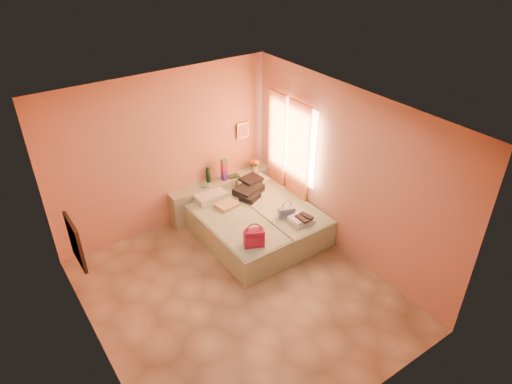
# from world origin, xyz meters

# --- Properties ---
(ground) EXTENTS (4.50, 4.50, 0.00)m
(ground) POSITION_xyz_m (0.00, 0.00, 0.00)
(ground) COLOR tan
(ground) RESTS_ON ground
(room_walls) EXTENTS (4.02, 4.51, 2.81)m
(room_walls) POSITION_xyz_m (0.21, 0.57, 1.79)
(room_walls) COLOR tan
(room_walls) RESTS_ON ground
(headboard_ledge) EXTENTS (2.05, 0.30, 0.65)m
(headboard_ledge) POSITION_xyz_m (0.98, 2.10, 0.33)
(headboard_ledge) COLOR #A1A88A
(headboard_ledge) RESTS_ON ground
(bed_left) EXTENTS (0.91, 2.01, 0.50)m
(bed_left) POSITION_xyz_m (0.60, 1.05, 0.25)
(bed_left) COLOR #ABC7A0
(bed_left) RESTS_ON ground
(bed_right) EXTENTS (0.91, 2.01, 0.50)m
(bed_right) POSITION_xyz_m (1.50, 1.05, 0.25)
(bed_right) COLOR #ABC7A0
(bed_right) RESTS_ON ground
(water_bottle) EXTENTS (0.10, 0.10, 0.28)m
(water_bottle) POSITION_xyz_m (0.75, 2.17, 0.79)
(water_bottle) COLOR #133522
(water_bottle) RESTS_ON headboard_ledge
(rainbow_box) EXTENTS (0.10, 0.10, 0.42)m
(rainbow_box) POSITION_xyz_m (1.03, 2.07, 0.86)
(rainbow_box) COLOR #9E133C
(rainbow_box) RESTS_ON headboard_ledge
(small_dish) EXTENTS (0.12, 0.12, 0.03)m
(small_dish) POSITION_xyz_m (0.63, 2.05, 0.67)
(small_dish) COLOR #529669
(small_dish) RESTS_ON headboard_ledge
(green_book) EXTENTS (0.21, 0.17, 0.03)m
(green_book) POSITION_xyz_m (1.22, 2.06, 0.67)
(green_book) COLOR #224024
(green_book) RESTS_ON headboard_ledge
(flower_vase) EXTENTS (0.27, 0.27, 0.27)m
(flower_vase) POSITION_xyz_m (1.70, 2.03, 0.79)
(flower_vase) COLOR silver
(flower_vase) RESTS_ON headboard_ledge
(magenta_handbag) EXTENTS (0.35, 0.29, 0.29)m
(magenta_handbag) POSITION_xyz_m (0.49, 0.32, 0.64)
(magenta_handbag) COLOR #9E133C
(magenta_handbag) RESTS_ON bed_left
(khaki_garment) EXTENTS (0.40, 0.34, 0.06)m
(khaki_garment) POSITION_xyz_m (0.71, 1.47, 0.53)
(khaki_garment) COLOR tan
(khaki_garment) RESTS_ON bed_left
(clothes_pile) EXTENTS (0.68, 0.68, 0.16)m
(clothes_pile) POSITION_xyz_m (1.32, 1.63, 0.58)
(clothes_pile) COLOR black
(clothes_pile) RESTS_ON bed_right
(blue_handbag) EXTENTS (0.30, 0.20, 0.18)m
(blue_handbag) POSITION_xyz_m (1.37, 0.65, 0.59)
(blue_handbag) COLOR #3C4F90
(blue_handbag) RESTS_ON bed_right
(towel_stack) EXTENTS (0.35, 0.30, 0.10)m
(towel_stack) POSITION_xyz_m (1.48, 0.37, 0.55)
(towel_stack) COLOR white
(towel_stack) RESTS_ON bed_right
(sandal_pair) EXTENTS (0.20, 0.26, 0.03)m
(sandal_pair) POSITION_xyz_m (1.50, 0.33, 0.61)
(sandal_pair) COLOR black
(sandal_pair) RESTS_ON towel_stack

